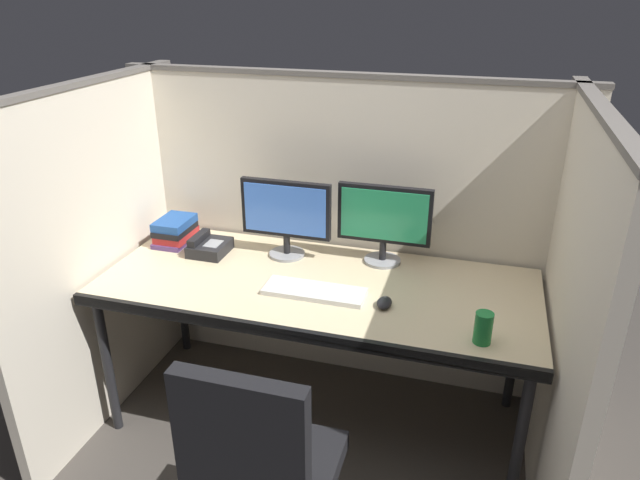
{
  "coord_description": "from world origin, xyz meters",
  "views": [
    {
      "loc": [
        0.64,
        -1.84,
        1.94
      ],
      "look_at": [
        0.0,
        0.35,
        0.92
      ],
      "focal_mm": 32.44,
      "sensor_mm": 36.0,
      "label": 1
    }
  ],
  "objects_px": {
    "book_stack": "(175,231)",
    "keyboard_main": "(314,291)",
    "desk": "(316,293)",
    "soda_can": "(483,328)",
    "monitor_left": "(286,214)",
    "computer_mouse": "(384,303)",
    "desk_phone": "(209,247)",
    "monitor_right": "(384,219)"
  },
  "relations": [
    {
      "from": "monitor_right",
      "to": "keyboard_main",
      "type": "xyz_separation_m",
      "value": [
        -0.22,
        -0.38,
        -0.2
      ]
    },
    {
      "from": "desk",
      "to": "desk_phone",
      "type": "relative_size",
      "value": 10.0
    },
    {
      "from": "keyboard_main",
      "to": "book_stack",
      "type": "xyz_separation_m",
      "value": [
        -0.82,
        0.31,
        0.05
      ]
    },
    {
      "from": "book_stack",
      "to": "soda_can",
      "type": "xyz_separation_m",
      "value": [
        1.51,
        -0.48,
        -0.0
      ]
    },
    {
      "from": "computer_mouse",
      "to": "soda_can",
      "type": "bearing_deg",
      "value": -21.45
    },
    {
      "from": "computer_mouse",
      "to": "desk_phone",
      "type": "relative_size",
      "value": 0.51
    },
    {
      "from": "book_stack",
      "to": "monitor_left",
      "type": "bearing_deg",
      "value": 1.32
    },
    {
      "from": "desk",
      "to": "desk_phone",
      "type": "xyz_separation_m",
      "value": [
        -0.59,
        0.15,
        0.08
      ]
    },
    {
      "from": "soda_can",
      "to": "monitor_right",
      "type": "bearing_deg",
      "value": 130.41
    },
    {
      "from": "desk",
      "to": "desk_phone",
      "type": "bearing_deg",
      "value": 165.48
    },
    {
      "from": "monitor_right",
      "to": "book_stack",
      "type": "bearing_deg",
      "value": -176.03
    },
    {
      "from": "keyboard_main",
      "to": "desk_phone",
      "type": "relative_size",
      "value": 2.26
    },
    {
      "from": "book_stack",
      "to": "keyboard_main",
      "type": "bearing_deg",
      "value": -20.55
    },
    {
      "from": "keyboard_main",
      "to": "book_stack",
      "type": "relative_size",
      "value": 1.95
    },
    {
      "from": "computer_mouse",
      "to": "soda_can",
      "type": "height_order",
      "value": "soda_can"
    },
    {
      "from": "monitor_left",
      "to": "soda_can",
      "type": "relative_size",
      "value": 3.52
    },
    {
      "from": "desk",
      "to": "computer_mouse",
      "type": "relative_size",
      "value": 19.79
    },
    {
      "from": "keyboard_main",
      "to": "computer_mouse",
      "type": "distance_m",
      "value": 0.3
    },
    {
      "from": "desk",
      "to": "desk_phone",
      "type": "height_order",
      "value": "desk_phone"
    },
    {
      "from": "monitor_left",
      "to": "keyboard_main",
      "type": "relative_size",
      "value": 1.0
    },
    {
      "from": "monitor_right",
      "to": "computer_mouse",
      "type": "distance_m",
      "value": 0.46
    },
    {
      "from": "monitor_right",
      "to": "soda_can",
      "type": "bearing_deg",
      "value": -49.59
    },
    {
      "from": "keyboard_main",
      "to": "computer_mouse",
      "type": "xyz_separation_m",
      "value": [
        0.3,
        -0.02,
        0.01
      ]
    },
    {
      "from": "monitor_left",
      "to": "keyboard_main",
      "type": "distance_m",
      "value": 0.45
    },
    {
      "from": "computer_mouse",
      "to": "keyboard_main",
      "type": "bearing_deg",
      "value": 175.97
    },
    {
      "from": "monitor_left",
      "to": "book_stack",
      "type": "height_order",
      "value": "monitor_left"
    },
    {
      "from": "computer_mouse",
      "to": "soda_can",
      "type": "relative_size",
      "value": 0.79
    },
    {
      "from": "book_stack",
      "to": "desk",
      "type": "bearing_deg",
      "value": -15.19
    },
    {
      "from": "monitor_right",
      "to": "keyboard_main",
      "type": "bearing_deg",
      "value": -119.78
    },
    {
      "from": "monitor_right",
      "to": "desk_phone",
      "type": "relative_size",
      "value": 2.26
    },
    {
      "from": "desk",
      "to": "book_stack",
      "type": "xyz_separation_m",
      "value": [
        -0.8,
        0.22,
        0.11
      ]
    },
    {
      "from": "computer_mouse",
      "to": "book_stack",
      "type": "relative_size",
      "value": 0.43
    },
    {
      "from": "keyboard_main",
      "to": "book_stack",
      "type": "height_order",
      "value": "book_stack"
    },
    {
      "from": "desk_phone",
      "to": "keyboard_main",
      "type": "bearing_deg",
      "value": -21.76
    },
    {
      "from": "monitor_right",
      "to": "book_stack",
      "type": "xyz_separation_m",
      "value": [
        -1.04,
        -0.07,
        -0.15
      ]
    },
    {
      "from": "computer_mouse",
      "to": "desk_phone",
      "type": "bearing_deg",
      "value": 163.82
    },
    {
      "from": "soda_can",
      "to": "keyboard_main",
      "type": "bearing_deg",
      "value": 165.87
    },
    {
      "from": "computer_mouse",
      "to": "soda_can",
      "type": "xyz_separation_m",
      "value": [
        0.39,
        -0.15,
        0.04
      ]
    },
    {
      "from": "monitor_left",
      "to": "computer_mouse",
      "type": "height_order",
      "value": "monitor_left"
    },
    {
      "from": "desk",
      "to": "soda_can",
      "type": "xyz_separation_m",
      "value": [
        0.71,
        -0.26,
        0.11
      ]
    },
    {
      "from": "book_stack",
      "to": "soda_can",
      "type": "relative_size",
      "value": 1.81
    },
    {
      "from": "desk",
      "to": "keyboard_main",
      "type": "distance_m",
      "value": 0.11
    }
  ]
}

